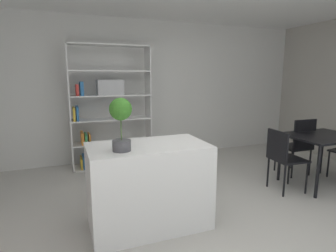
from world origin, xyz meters
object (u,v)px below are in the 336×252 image
Objects in this scene: dining_chair_far at (299,142)px; potted_plant_on_island at (121,119)px; dining_table at (322,141)px; kitchen_island at (149,185)px; open_bookshelf at (106,106)px; dining_chair_island_side at (283,155)px.

potted_plant_on_island is at bearing 14.90° from dining_chair_far.
dining_chair_far reaches higher than dining_table.
dining_chair_far is at bearing 13.78° from potted_plant_on_island.
potted_plant_on_island is at bearing -155.25° from kitchen_island.
open_bookshelf is at bearing 92.69° from kitchen_island.
dining_chair_far is (-0.00, 0.42, -0.12)m from dining_table.
potted_plant_on_island is at bearing -95.01° from open_bookshelf.
kitchen_island is 2.80m from dining_chair_far.
kitchen_island is at bearing -87.31° from open_bookshelf.
potted_plant_on_island reaches higher than dining_chair_island_side.
dining_chair_island_side is at bearing 179.37° from dining_table.
kitchen_island is 2.75m from dining_table.
dining_chair_island_side reaches higher than dining_table.
kitchen_island is 2.03m from dining_chair_island_side.
potted_plant_on_island is 2.45m from dining_chair_island_side.
potted_plant_on_island is 3.11m from dining_table.
potted_plant_on_island is 0.51× the size of dining_table.
dining_table is (2.74, 0.18, 0.22)m from kitchen_island.
dining_chair_far is at bearing -29.15° from open_bookshelf.
kitchen_island is 1.43× the size of dining_chair_island_side.
dining_chair_far is (2.73, 0.60, 0.10)m from kitchen_island.
dining_chair_island_side is at bearing 5.39° from kitchen_island.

